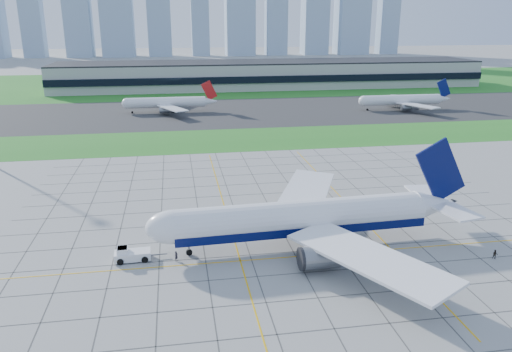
{
  "coord_description": "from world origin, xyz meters",
  "views": [
    {
      "loc": [
        -20.13,
        -80.15,
        40.33
      ],
      "look_at": [
        -2.82,
        24.51,
        7.0
      ],
      "focal_mm": 35.0,
      "sensor_mm": 36.0,
      "label": 1
    }
  ],
  "objects_px": {
    "crew_near": "(176,256)",
    "distant_jet_2": "(403,100)",
    "crew_far": "(495,255)",
    "pushback_tug": "(131,254)",
    "airliner": "(304,218)",
    "distant_jet_1": "(168,102)"
  },
  "relations": [
    {
      "from": "airliner",
      "to": "distant_jet_1",
      "type": "xyz_separation_m",
      "value": [
        -25.29,
        146.11,
        -0.79
      ]
    },
    {
      "from": "crew_near",
      "to": "distant_jet_1",
      "type": "distance_m",
      "value": 148.99
    },
    {
      "from": "crew_near",
      "to": "distant_jet_2",
      "type": "bearing_deg",
      "value": 5.54
    },
    {
      "from": "distant_jet_1",
      "to": "pushback_tug",
      "type": "bearing_deg",
      "value": -92.37
    },
    {
      "from": "airliner",
      "to": "distant_jet_2",
      "type": "xyz_separation_m",
      "value": [
        83.05,
        135.69,
        -0.79
      ]
    },
    {
      "from": "airliner",
      "to": "pushback_tug",
      "type": "bearing_deg",
      "value": 179.76
    },
    {
      "from": "pushback_tug",
      "to": "distant_jet_2",
      "type": "distance_m",
      "value": 178.53
    },
    {
      "from": "airliner",
      "to": "crew_near",
      "type": "height_order",
      "value": "airliner"
    },
    {
      "from": "airliner",
      "to": "distant_jet_2",
      "type": "distance_m",
      "value": 159.09
    },
    {
      "from": "airliner",
      "to": "crew_near",
      "type": "xyz_separation_m",
      "value": [
        -23.52,
        -2.83,
        -4.38
      ]
    },
    {
      "from": "pushback_tug",
      "to": "distant_jet_1",
      "type": "height_order",
      "value": "distant_jet_1"
    },
    {
      "from": "crew_near",
      "to": "distant_jet_2",
      "type": "xyz_separation_m",
      "value": [
        106.57,
        138.52,
        3.59
      ]
    },
    {
      "from": "crew_far",
      "to": "crew_near",
      "type": "bearing_deg",
      "value": -158.62
    },
    {
      "from": "crew_near",
      "to": "distant_jet_2",
      "type": "distance_m",
      "value": 174.81
    },
    {
      "from": "airliner",
      "to": "crew_far",
      "type": "xyz_separation_m",
      "value": [
        31.84,
        -11.31,
        -4.4
      ]
    },
    {
      "from": "distant_jet_2",
      "to": "crew_near",
      "type": "bearing_deg",
      "value": -127.57
    },
    {
      "from": "airliner",
      "to": "pushback_tug",
      "type": "relative_size",
      "value": 6.78
    },
    {
      "from": "crew_far",
      "to": "distant_jet_2",
      "type": "height_order",
      "value": "distant_jet_2"
    },
    {
      "from": "pushback_tug",
      "to": "crew_near",
      "type": "distance_m",
      "value": 8.02
    },
    {
      "from": "pushback_tug",
      "to": "crew_near",
      "type": "height_order",
      "value": "pushback_tug"
    },
    {
      "from": "crew_far",
      "to": "distant_jet_1",
      "type": "bearing_deg",
      "value": 140.03
    },
    {
      "from": "crew_near",
      "to": "distant_jet_2",
      "type": "height_order",
      "value": "distant_jet_2"
    }
  ]
}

